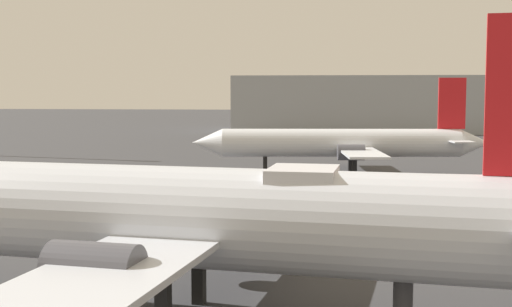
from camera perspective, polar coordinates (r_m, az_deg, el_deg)
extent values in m
cylinder|color=silver|center=(26.65, -9.05, -4.99)|extent=(29.34, 7.76, 3.75)
cube|color=silver|center=(26.22, -6.10, -6.37)|extent=(7.87, 27.88, 0.23)
cylinder|color=#4C4C54|center=(21.93, -13.11, -9.28)|extent=(3.06, 2.09, 1.71)
cylinder|color=#4C4C54|center=(31.39, -4.25, -4.79)|extent=(3.06, 2.09, 1.71)
cube|color=black|center=(28.50, -4.70, -10.20)|extent=(0.54, 0.54, 2.00)
cylinder|color=silver|center=(69.46, 6.96, 0.88)|extent=(23.60, 5.07, 2.77)
cone|color=silver|center=(69.27, -4.00, 0.89)|extent=(3.31, 3.06, 2.77)
cone|color=silver|center=(72.12, 17.48, 0.83)|extent=(3.31, 3.06, 2.77)
cube|color=silver|center=(69.63, 7.91, 0.53)|extent=(5.72, 23.48, 0.20)
cube|color=silver|center=(71.56, 15.99, 1.06)|extent=(2.68, 7.16, 0.13)
cube|color=red|center=(71.30, 15.74, 3.97)|extent=(2.68, 0.51, 5.04)
cylinder|color=#4C4C54|center=(65.19, 7.78, 0.10)|extent=(2.63, 1.74, 1.50)
cylinder|color=#4C4C54|center=(73.93, 6.94, 0.70)|extent=(2.63, 1.74, 1.50)
cube|color=black|center=(69.26, 0.75, -1.08)|extent=(0.46, 0.46, 2.01)
cube|color=black|center=(68.17, 8.07, -1.24)|extent=(0.46, 0.46, 2.01)
cube|color=black|center=(71.46, 7.72, -0.94)|extent=(0.46, 0.46, 2.01)
cube|color=silver|center=(25.12, 3.86, -4.33)|extent=(2.64, 3.00, 2.80)
cylinder|color=#3F3F44|center=(25.52, 11.95, -10.73)|extent=(0.70, 0.70, 3.21)
cube|color=#999EA3|center=(151.34, 11.52, 4.02)|extent=(68.11, 25.21, 11.56)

